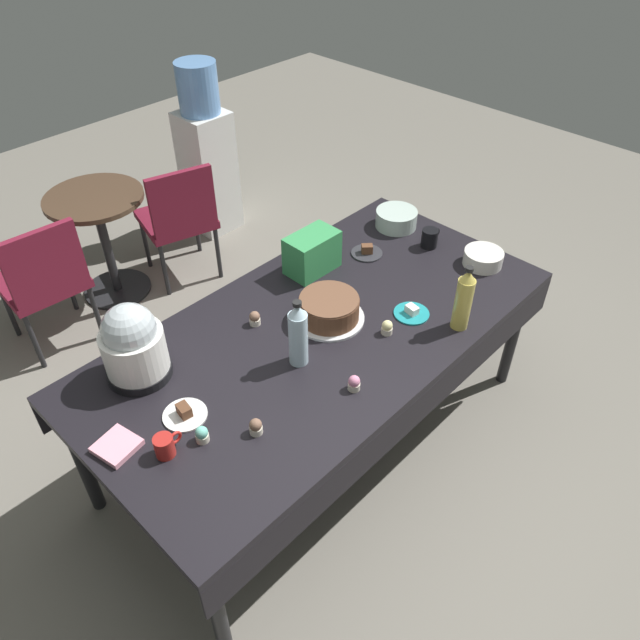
{
  "coord_description": "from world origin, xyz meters",
  "views": [
    {
      "loc": [
        -1.47,
        -1.41,
        2.55
      ],
      "look_at": [
        0.0,
        0.0,
        0.8
      ],
      "focal_mm": 34.25,
      "sensor_mm": 36.0,
      "label": 1
    }
  ],
  "objects_px": {
    "potluck_table": "(320,339)",
    "dessert_plate_teal": "(412,312)",
    "soda_bottle_water": "(298,335)",
    "water_cooler": "(206,155)",
    "ceramic_snack_bowl": "(483,258)",
    "round_cafe_table": "(101,227)",
    "dessert_plate_charcoal": "(367,252)",
    "cupcake_lemon": "(256,427)",
    "maroon_chair_left": "(43,278)",
    "dessert_plate_white": "(185,413)",
    "cupcake_vanilla": "(354,383)",
    "cupcake_rose": "(202,434)",
    "soda_bottle_ginger_ale": "(464,300)",
    "coffee_mug_black": "(430,238)",
    "glass_salad_bowl": "(396,219)",
    "cupcake_mint": "(255,318)",
    "soda_carton": "(312,253)",
    "maroon_chair_right": "(179,215)",
    "coffee_mug_red": "(165,446)",
    "frosted_layer_cake": "(329,309)",
    "cupcake_berry": "(387,328)",
    "slow_cooker": "(133,345)"
  },
  "relations": [
    {
      "from": "soda_bottle_ginger_ale",
      "to": "coffee_mug_black",
      "type": "xyz_separation_m",
      "value": [
        0.43,
        0.48,
        -0.1
      ]
    },
    {
      "from": "potluck_table",
      "to": "dessert_plate_teal",
      "type": "bearing_deg",
      "value": -32.77
    },
    {
      "from": "soda_bottle_water",
      "to": "water_cooler",
      "type": "height_order",
      "value": "water_cooler"
    },
    {
      "from": "coffee_mug_red",
      "to": "dessert_plate_white",
      "type": "bearing_deg",
      "value": 32.28
    },
    {
      "from": "dessert_plate_white",
      "to": "soda_bottle_water",
      "type": "relative_size",
      "value": 0.54
    },
    {
      "from": "cupcake_mint",
      "to": "water_cooler",
      "type": "bearing_deg",
      "value": 58.28
    },
    {
      "from": "maroon_chair_left",
      "to": "soda_carton",
      "type": "bearing_deg",
      "value": -56.54
    },
    {
      "from": "cupcake_berry",
      "to": "dessert_plate_teal",
      "type": "bearing_deg",
      "value": -0.05
    },
    {
      "from": "cupcake_lemon",
      "to": "coffee_mug_red",
      "type": "bearing_deg",
      "value": 150.62
    },
    {
      "from": "soda_bottle_water",
      "to": "maroon_chair_right",
      "type": "bearing_deg",
      "value": 70.98
    },
    {
      "from": "potluck_table",
      "to": "dessert_plate_charcoal",
      "type": "bearing_deg",
      "value": 21.36
    },
    {
      "from": "dessert_plate_teal",
      "to": "cupcake_rose",
      "type": "distance_m",
      "value": 1.12
    },
    {
      "from": "cupcake_lemon",
      "to": "cupcake_vanilla",
      "type": "xyz_separation_m",
      "value": [
        0.42,
        -0.12,
        0.0
      ]
    },
    {
      "from": "cupcake_mint",
      "to": "coffee_mug_black",
      "type": "distance_m",
      "value": 1.07
    },
    {
      "from": "ceramic_snack_bowl",
      "to": "maroon_chair_right",
      "type": "xyz_separation_m",
      "value": [
        -0.54,
        1.89,
        -0.3
      ]
    },
    {
      "from": "soda_bottle_ginger_ale",
      "to": "frosted_layer_cake",
      "type": "bearing_deg",
      "value": 128.96
    },
    {
      "from": "coffee_mug_black",
      "to": "maroon_chair_left",
      "type": "bearing_deg",
      "value": 131.99
    },
    {
      "from": "coffee_mug_black",
      "to": "round_cafe_table",
      "type": "bearing_deg",
      "value": 117.01
    },
    {
      "from": "dessert_plate_charcoal",
      "to": "maroon_chair_left",
      "type": "relative_size",
      "value": 0.19
    },
    {
      "from": "cupcake_lemon",
      "to": "maroon_chair_left",
      "type": "relative_size",
      "value": 0.08
    },
    {
      "from": "maroon_chair_right",
      "to": "dessert_plate_teal",
      "type": "bearing_deg",
      "value": -90.57
    },
    {
      "from": "maroon_chair_left",
      "to": "round_cafe_table",
      "type": "distance_m",
      "value": 0.55
    },
    {
      "from": "cupcake_lemon",
      "to": "cupcake_mint",
      "type": "distance_m",
      "value": 0.62
    },
    {
      "from": "cupcake_rose",
      "to": "soda_carton",
      "type": "xyz_separation_m",
      "value": [
        1.05,
        0.46,
        0.07
      ]
    },
    {
      "from": "potluck_table",
      "to": "water_cooler",
      "type": "bearing_deg",
      "value": 65.31
    },
    {
      "from": "dessert_plate_white",
      "to": "cupcake_rose",
      "type": "relative_size",
      "value": 2.54
    },
    {
      "from": "dessert_plate_charcoal",
      "to": "cupcake_mint",
      "type": "xyz_separation_m",
      "value": [
        -0.77,
        0.0,
        0.02
      ]
    },
    {
      "from": "dessert_plate_charcoal",
      "to": "soda_bottle_ginger_ale",
      "type": "xyz_separation_m",
      "value": [
        -0.15,
        -0.67,
        0.14
      ]
    },
    {
      "from": "frosted_layer_cake",
      "to": "soda_bottle_ginger_ale",
      "type": "xyz_separation_m",
      "value": [
        0.37,
        -0.45,
        0.09
      ]
    },
    {
      "from": "frosted_layer_cake",
      "to": "coffee_mug_black",
      "type": "relative_size",
      "value": 2.51
    },
    {
      "from": "dessert_plate_charcoal",
      "to": "maroon_chair_left",
      "type": "distance_m",
      "value": 1.83
    },
    {
      "from": "potluck_table",
      "to": "cupcake_vanilla",
      "type": "bearing_deg",
      "value": -115.85
    },
    {
      "from": "slow_cooker",
      "to": "dessert_plate_white",
      "type": "distance_m",
      "value": 0.35
    },
    {
      "from": "frosted_layer_cake",
      "to": "soda_carton",
      "type": "xyz_separation_m",
      "value": [
        0.22,
        0.32,
        0.04
      ]
    },
    {
      "from": "cupcake_lemon",
      "to": "maroon_chair_right",
      "type": "distance_m",
      "value": 2.12
    },
    {
      "from": "cupcake_rose",
      "to": "maroon_chair_left",
      "type": "relative_size",
      "value": 0.08
    },
    {
      "from": "dessert_plate_charcoal",
      "to": "coffee_mug_red",
      "type": "bearing_deg",
      "value": -168.28
    },
    {
      "from": "ceramic_snack_bowl",
      "to": "round_cafe_table",
      "type": "distance_m",
      "value": 2.34
    },
    {
      "from": "potluck_table",
      "to": "dessert_plate_teal",
      "type": "height_order",
      "value": "dessert_plate_teal"
    },
    {
      "from": "dessert_plate_charcoal",
      "to": "maroon_chair_right",
      "type": "xyz_separation_m",
      "value": [
        -0.21,
        1.4,
        -0.27
      ]
    },
    {
      "from": "dessert_plate_white",
      "to": "cupcake_vanilla",
      "type": "bearing_deg",
      "value": -34.07
    },
    {
      "from": "slow_cooker",
      "to": "soda_bottle_water",
      "type": "xyz_separation_m",
      "value": [
        0.5,
        -0.41,
        -0.02
      ]
    },
    {
      "from": "soda_bottle_ginger_ale",
      "to": "soda_carton",
      "type": "height_order",
      "value": "soda_bottle_ginger_ale"
    },
    {
      "from": "glass_salad_bowl",
      "to": "cupcake_mint",
      "type": "bearing_deg",
      "value": -176.9
    },
    {
      "from": "maroon_chair_left",
      "to": "round_cafe_table",
      "type": "height_order",
      "value": "maroon_chair_left"
    },
    {
      "from": "cupcake_vanilla",
      "to": "round_cafe_table",
      "type": "relative_size",
      "value": 0.09
    },
    {
      "from": "coffee_mug_black",
      "to": "cupcake_vanilla",
      "type": "bearing_deg",
      "value": -159.4
    },
    {
      "from": "cupcake_mint",
      "to": "water_cooler",
      "type": "height_order",
      "value": "water_cooler"
    },
    {
      "from": "maroon_chair_right",
      "to": "maroon_chair_left",
      "type": "bearing_deg",
      "value": -179.85
    },
    {
      "from": "dessert_plate_charcoal",
      "to": "cupcake_lemon",
      "type": "bearing_deg",
      "value": -158.46
    }
  ]
}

